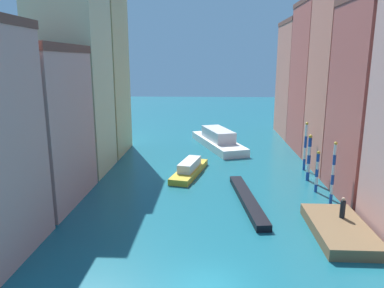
# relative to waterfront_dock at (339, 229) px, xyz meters

# --- Properties ---
(ground_plane) EXTENTS (154.00, 154.00, 0.00)m
(ground_plane) POSITION_rel_waterfront_dock_xyz_m (-8.75, 18.06, -0.39)
(ground_plane) COLOR #196070
(building_left_1) EXTENTS (6.56, 9.40, 12.73)m
(building_left_1) POSITION_rel_waterfront_dock_xyz_m (-22.78, 5.04, 5.99)
(building_left_1) COLOR tan
(building_left_1) RESTS_ON ground
(building_left_2) EXTENTS (6.56, 7.17, 18.64)m
(building_left_2) POSITION_rel_waterfront_dock_xyz_m (-22.78, 13.62, 8.95)
(building_left_2) COLOR beige
(building_left_2) RESTS_ON ground
(building_left_3) EXTENTS (6.56, 7.89, 20.20)m
(building_left_3) POSITION_rel_waterfront_dock_xyz_m (-22.78, 21.57, 9.72)
(building_left_3) COLOR #DBB77A
(building_left_3) RESTS_ON ground
(building_right_1) EXTENTS (6.56, 8.34, 16.76)m
(building_right_1) POSITION_rel_waterfront_dock_xyz_m (5.29, 7.47, 8.01)
(building_right_1) COLOR #B25147
(building_right_1) RESTS_ON ground
(building_right_2) EXTENTS (6.56, 7.62, 20.42)m
(building_right_2) POSITION_rel_waterfront_dock_xyz_m (5.29, 15.55, 9.83)
(building_right_2) COLOR #C6705B
(building_right_2) RESTS_ON ground
(building_right_3) EXTENTS (6.56, 9.34, 18.70)m
(building_right_3) POSITION_rel_waterfront_dock_xyz_m (5.29, 24.10, 8.97)
(building_right_3) COLOR #B25147
(building_right_3) RESTS_ON ground
(building_right_4) EXTENTS (6.56, 10.72, 17.37)m
(building_right_4) POSITION_rel_waterfront_dock_xyz_m (5.29, 34.09, 8.31)
(building_right_4) COLOR #C6705B
(building_right_4) RESTS_ON ground
(waterfront_dock) EXTENTS (3.54, 7.05, 0.77)m
(waterfront_dock) POSITION_rel_waterfront_dock_xyz_m (0.00, 0.00, 0.00)
(waterfront_dock) COLOR brown
(waterfront_dock) RESTS_ON ground
(person_on_dock) EXTENTS (0.36, 0.36, 1.49)m
(person_on_dock) POSITION_rel_waterfront_dock_xyz_m (0.49, 1.07, 1.08)
(person_on_dock) COLOR black
(person_on_dock) RESTS_ON waterfront_dock
(mooring_pole_0) EXTENTS (0.27, 0.27, 5.22)m
(mooring_pole_0) POSITION_rel_waterfront_dock_xyz_m (1.16, 5.52, 2.27)
(mooring_pole_0) COLOR #1E479E
(mooring_pole_0) RESTS_ON ground
(mooring_pole_1) EXTENTS (0.29, 0.29, 3.78)m
(mooring_pole_1) POSITION_rel_waterfront_dock_xyz_m (0.70, 8.26, 1.55)
(mooring_pole_1) COLOR #1E479E
(mooring_pole_1) RESTS_ON ground
(mooring_pole_2) EXTENTS (0.36, 0.36, 4.58)m
(mooring_pole_2) POSITION_rel_waterfront_dock_xyz_m (0.79, 11.48, 1.96)
(mooring_pole_2) COLOR #1E479E
(mooring_pole_2) RESTS_ON ground
(mooring_pole_3) EXTENTS (0.30, 0.30, 5.21)m
(mooring_pole_3) POSITION_rel_waterfront_dock_xyz_m (1.29, 14.96, 2.27)
(mooring_pole_3) COLOR #1E479E
(mooring_pole_3) RESTS_ON ground
(vaporetto_white) EXTENTS (7.57, 13.40, 2.45)m
(vaporetto_white) POSITION_rel_waterfront_dock_xyz_m (-7.74, 25.31, 0.55)
(vaporetto_white) COLOR white
(vaporetto_white) RESTS_ON ground
(gondola_black) EXTENTS (2.37, 10.93, 0.53)m
(gondola_black) POSITION_rel_waterfront_dock_xyz_m (-5.66, 5.38, -0.12)
(gondola_black) COLOR black
(gondola_black) RESTS_ON ground
(motorboat_0) EXTENTS (3.67, 8.19, 1.48)m
(motorboat_0) POSITION_rel_waterfront_dock_xyz_m (-10.89, 12.86, 0.18)
(motorboat_0) COLOR gold
(motorboat_0) RESTS_ON ground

